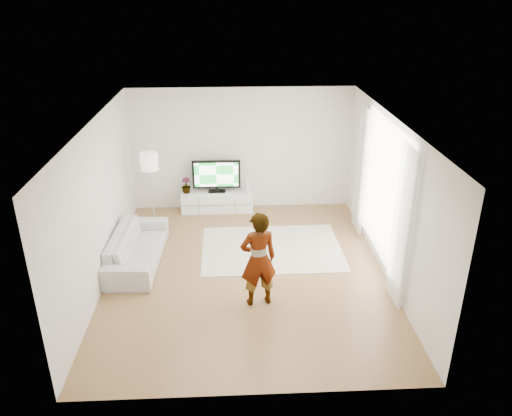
{
  "coord_description": "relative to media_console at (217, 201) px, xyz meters",
  "views": [
    {
      "loc": [
        -0.23,
        -7.86,
        4.81
      ],
      "look_at": [
        0.19,
        0.4,
        1.1
      ],
      "focal_mm": 35.0,
      "sensor_mm": 36.0,
      "label": 1
    }
  ],
  "objects": [
    {
      "name": "curtain_near",
      "position": [
        2.98,
        -3.76,
        1.12
      ],
      "size": [
        0.04,
        0.7,
        2.6
      ],
      "primitive_type": "cube",
      "color": "white",
      "rests_on": "floor"
    },
    {
      "name": "game_console",
      "position": [
        0.72,
        -0.0,
        0.35
      ],
      "size": [
        0.06,
        0.17,
        0.23
      ],
      "rotation": [
        0.0,
        0.0,
        -0.03
      ],
      "color": "white",
      "rests_on": "media_console"
    },
    {
      "name": "sofa",
      "position": [
        -1.45,
        -2.3,
        0.09
      ],
      "size": [
        0.93,
        2.19,
        0.63
      ],
      "primitive_type": "imported",
      "rotation": [
        0.0,
        0.0,
        1.53
      ],
      "color": "silver",
      "rests_on": "floor"
    },
    {
      "name": "wall_back",
      "position": [
        0.58,
        0.24,
        1.17
      ],
      "size": [
        5.0,
        0.02,
        2.8
      ],
      "primitive_type": "cube",
      "color": "silver",
      "rests_on": "floor"
    },
    {
      "name": "floor_lamp",
      "position": [
        -1.35,
        -0.74,
        1.17
      ],
      "size": [
        0.37,
        0.37,
        1.66
      ],
      "color": "silver",
      "rests_on": "floor"
    },
    {
      "name": "rug",
      "position": [
        1.11,
        -1.91,
        -0.22
      ],
      "size": [
        2.77,
        2.01,
        0.01
      ],
      "primitive_type": "cube",
      "rotation": [
        0.0,
        0.0,
        0.01
      ],
      "color": "silver",
      "rests_on": "floor"
    },
    {
      "name": "ceiling",
      "position": [
        0.58,
        -2.76,
        2.57
      ],
      "size": [
        6.0,
        6.0,
        0.0
      ],
      "primitive_type": "plane",
      "color": "white",
      "rests_on": "wall_back"
    },
    {
      "name": "wall_left",
      "position": [
        -1.92,
        -2.76,
        1.17
      ],
      "size": [
        0.02,
        6.0,
        2.8
      ],
      "primitive_type": "cube",
      "color": "silver",
      "rests_on": "floor"
    },
    {
      "name": "television",
      "position": [
        0.0,
        0.03,
        0.64
      ],
      "size": [
        1.09,
        0.21,
        0.76
      ],
      "color": "black",
      "rests_on": "media_console"
    },
    {
      "name": "floor",
      "position": [
        0.58,
        -2.76,
        -0.23
      ],
      "size": [
        6.0,
        6.0,
        0.0
      ],
      "primitive_type": "plane",
      "color": "#A9804C",
      "rests_on": "ground"
    },
    {
      "name": "wall_right",
      "position": [
        3.08,
        -2.76,
        1.17
      ],
      "size": [
        0.02,
        6.0,
        2.8
      ],
      "primitive_type": "cube",
      "color": "silver",
      "rests_on": "floor"
    },
    {
      "name": "player",
      "position": [
        0.74,
        -3.75,
        0.6
      ],
      "size": [
        0.66,
        0.51,
        1.63
      ],
      "primitive_type": "imported",
      "rotation": [
        0.0,
        0.0,
        3.36
      ],
      "color": "#334772",
      "rests_on": "rug"
    },
    {
      "name": "wall_front",
      "position": [
        0.58,
        -5.76,
        1.17
      ],
      "size": [
        5.0,
        0.02,
        2.8
      ],
      "primitive_type": "cube",
      "color": "silver",
      "rests_on": "floor"
    },
    {
      "name": "potted_plant",
      "position": [
        -0.7,
        0.0,
        0.41
      ],
      "size": [
        0.24,
        0.24,
        0.36
      ],
      "primitive_type": "imported",
      "rotation": [
        0.0,
        0.0,
        0.19
      ],
      "color": "#3F7238",
      "rests_on": "media_console"
    },
    {
      "name": "window",
      "position": [
        3.06,
        -2.46,
        1.22
      ],
      "size": [
        0.01,
        2.6,
        2.5
      ],
      "primitive_type": "cube",
      "color": "white",
      "rests_on": "wall_right"
    },
    {
      "name": "curtain_far",
      "position": [
        2.98,
        -1.16,
        1.12
      ],
      "size": [
        0.04,
        0.7,
        2.6
      ],
      "primitive_type": "cube",
      "color": "white",
      "rests_on": "floor"
    },
    {
      "name": "media_console",
      "position": [
        0.0,
        0.0,
        0.0
      ],
      "size": [
        1.64,
        0.47,
        0.46
      ],
      "color": "white",
      "rests_on": "floor"
    }
  ]
}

